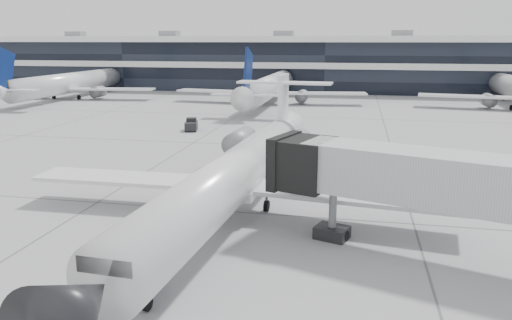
# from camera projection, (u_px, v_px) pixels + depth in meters

# --- Properties ---
(ground) EXTENTS (220.00, 220.00, 0.00)m
(ground) POSITION_uv_depth(u_px,v_px,m) (246.00, 213.00, 30.84)
(ground) COLOR gray
(ground) RESTS_ON ground
(terminal) EXTENTS (170.00, 22.00, 10.00)m
(terminal) POSITION_uv_depth(u_px,v_px,m) (328.00, 66.00, 107.81)
(terminal) COLOR black
(terminal) RESTS_ON ground
(bg_jet_left) EXTENTS (32.00, 40.00, 9.60)m
(bg_jet_left) POSITION_uv_depth(u_px,v_px,m) (73.00, 98.00, 91.91)
(bg_jet_left) COLOR silver
(bg_jet_left) RESTS_ON ground
(bg_jet_center) EXTENTS (32.00, 40.00, 9.60)m
(bg_jet_center) POSITION_uv_depth(u_px,v_px,m) (270.00, 103.00, 84.79)
(bg_jet_center) COLOR silver
(bg_jet_center) RESTS_ON ground
(regional_jet) EXTENTS (26.49, 33.10, 7.64)m
(regional_jet) POSITION_uv_depth(u_px,v_px,m) (235.00, 174.00, 29.76)
(regional_jet) COLOR silver
(regional_jet) RESTS_ON ground
(jet_bridge) EXTENTS (16.69, 8.20, 5.48)m
(jet_bridge) POSITION_uv_depth(u_px,v_px,m) (461.00, 183.00, 22.89)
(jet_bridge) COLOR silver
(jet_bridge) RESTS_ON ground
(baggage_tug) EXTENTS (2.06, 2.63, 1.47)m
(baggage_tug) POSITION_uv_depth(u_px,v_px,m) (129.00, 280.00, 20.76)
(baggage_tug) COLOR white
(baggage_tug) RESTS_ON ground
(traffic_cone) EXTENTS (0.43, 0.43, 0.58)m
(traffic_cone) POSITION_uv_depth(u_px,v_px,m) (261.00, 190.00, 34.54)
(traffic_cone) COLOR #F1560C
(traffic_cone) RESTS_ON ground
(far_tug) EXTENTS (1.84, 2.54, 1.46)m
(far_tug) POSITION_uv_depth(u_px,v_px,m) (191.00, 125.00, 58.66)
(far_tug) COLOR black
(far_tug) RESTS_ON ground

